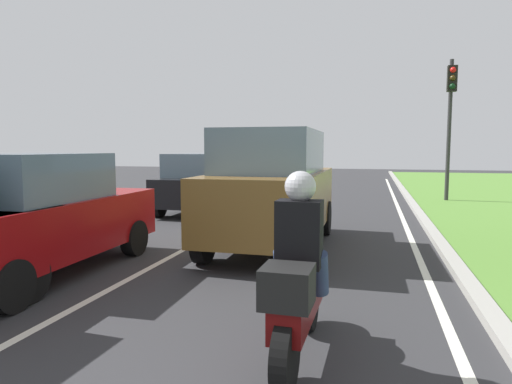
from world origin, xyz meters
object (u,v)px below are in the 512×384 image
car_suv_ahead (273,188)px  motorcycle (298,301)px  car_sedan_left_lane (36,216)px  rider_person (300,232)px  car_hatchback_far (200,183)px  traffic_light_near_right (451,106)px

car_suv_ahead → motorcycle: 4.76m
car_sedan_left_lane → motorcycle: car_sedan_left_lane is taller
car_suv_ahead → rider_person: bearing=-74.9°
car_hatchback_far → traffic_light_near_right: traffic_light_near_right is taller
car_sedan_left_lane → car_hatchback_far: (-0.13, 6.93, -0.04)m
motorcycle → car_suv_ahead: bearing=106.5°
car_hatchback_far → traffic_light_near_right: (7.68, 4.71, 2.55)m
car_suv_ahead → traffic_light_near_right: 10.18m
car_suv_ahead → traffic_light_near_right: (4.49, 8.86, 2.26)m
traffic_light_near_right → car_hatchback_far: bearing=-148.5°
car_sedan_left_lane → car_suv_ahead: bearing=41.3°
rider_person → motorcycle: bearing=-91.1°
motorcycle → traffic_light_near_right: size_ratio=0.37×
car_suv_ahead → car_sedan_left_lane: 4.15m
car_suv_ahead → car_sedan_left_lane: car_suv_ahead is taller
motorcycle → car_sedan_left_lane: bearing=158.9°
car_suv_ahead → rider_person: car_suv_ahead is taller
car_suv_ahead → car_sedan_left_lane: bearing=-138.1°
car_hatchback_far → rider_person: (4.45, -8.65, 0.31)m
car_hatchback_far → motorcycle: 9.78m
car_sedan_left_lane → car_hatchback_far: bearing=90.1°
motorcycle → car_hatchback_far: bearing=118.2°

